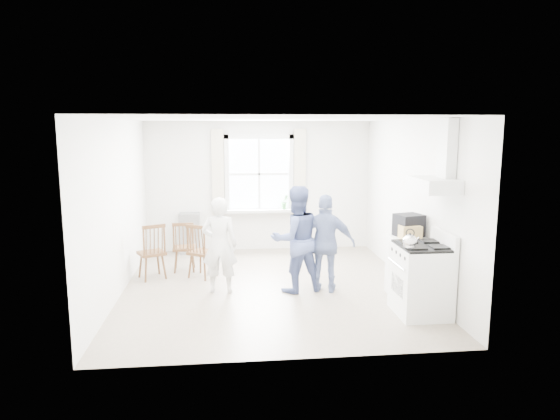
# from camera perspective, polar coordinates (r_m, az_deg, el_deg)

# --- Properties ---
(room_shell) EXTENTS (4.62, 5.12, 2.64)m
(room_shell) POSITION_cam_1_polar(r_m,az_deg,el_deg) (7.62, -1.20, 0.56)
(room_shell) COLOR gray
(room_shell) RESTS_ON ground
(window_assembly) EXTENTS (1.88, 0.24, 1.70)m
(window_assembly) POSITION_cam_1_polar(r_m,az_deg,el_deg) (10.02, -2.39, 3.62)
(window_assembly) COLOR white
(window_assembly) RESTS_ON room_shell
(range_hood) EXTENTS (0.45, 0.76, 0.94)m
(range_hood) POSITION_cam_1_polar(r_m,az_deg,el_deg) (6.75, 17.66, 4.10)
(range_hood) COLOR silver
(range_hood) RESTS_ON room_shell
(shelf_unit) EXTENTS (0.40, 0.30, 0.80)m
(shelf_unit) POSITION_cam_1_polar(r_m,az_deg,el_deg) (10.08, -10.28, -2.61)
(shelf_unit) COLOR gray
(shelf_unit) RESTS_ON ground
(gas_stove) EXTENTS (0.68, 0.76, 1.12)m
(gas_stove) POSITION_cam_1_polar(r_m,az_deg,el_deg) (6.95, 15.85, -7.59)
(gas_stove) COLOR white
(gas_stove) RESTS_ON ground
(kettle) EXTENTS (0.18, 0.18, 0.25)m
(kettle) POSITION_cam_1_polar(r_m,az_deg,el_deg) (6.57, 14.61, -3.52)
(kettle) COLOR silver
(kettle) RESTS_ON gas_stove
(low_cabinet) EXTENTS (0.50, 0.55, 0.90)m
(low_cabinet) POSITION_cam_1_polar(r_m,az_deg,el_deg) (7.61, 14.37, -6.31)
(low_cabinet) COLOR silver
(low_cabinet) RESTS_ON ground
(stereo_stack) EXTENTS (0.44, 0.41, 0.33)m
(stereo_stack) POSITION_cam_1_polar(r_m,az_deg,el_deg) (7.52, 14.50, -1.70)
(stereo_stack) COLOR black
(stereo_stack) RESTS_ON low_cabinet
(cardboard_box) EXTENTS (0.30, 0.22, 0.19)m
(cardboard_box) POSITION_cam_1_polar(r_m,az_deg,el_deg) (7.39, 14.66, -2.46)
(cardboard_box) COLOR tan
(cardboard_box) RESTS_ON low_cabinet
(windsor_chair_a) EXTENTS (0.39, 0.38, 0.89)m
(windsor_chair_a) POSITION_cam_1_polar(r_m,az_deg,el_deg) (8.73, -10.96, -3.56)
(windsor_chair_a) COLOR #472B16
(windsor_chair_a) RESTS_ON ground
(windsor_chair_b) EXTENTS (0.53, 0.53, 0.92)m
(windsor_chair_b) POSITION_cam_1_polar(r_m,az_deg,el_deg) (8.30, -9.32, -4.01)
(windsor_chair_b) COLOR #472B16
(windsor_chair_b) RESTS_ON ground
(windsor_chair_c) EXTENTS (0.53, 0.52, 0.94)m
(windsor_chair_c) POSITION_cam_1_polar(r_m,az_deg,el_deg) (8.39, -14.29, -3.98)
(windsor_chair_c) COLOR #472B16
(windsor_chair_c) RESTS_ON ground
(person_left) EXTENTS (0.60, 0.60, 1.46)m
(person_left) POSITION_cam_1_polar(r_m,az_deg,el_deg) (7.54, -6.92, -4.02)
(person_left) COLOR silver
(person_left) RESTS_ON ground
(person_mid) EXTENTS (0.96, 0.96, 1.62)m
(person_mid) POSITION_cam_1_polar(r_m,az_deg,el_deg) (7.53, 1.83, -3.36)
(person_mid) COLOR #4A578A
(person_mid) RESTS_ON ground
(person_right) EXTENTS (1.08, 1.08, 1.49)m
(person_right) POSITION_cam_1_polar(r_m,az_deg,el_deg) (7.56, 5.28, -3.85)
(person_right) COLOR navy
(person_right) RESTS_ON ground
(potted_plant) EXTENTS (0.20, 0.20, 0.29)m
(potted_plant) POSITION_cam_1_polar(r_m,az_deg,el_deg) (10.04, 0.55, 0.94)
(potted_plant) COLOR #347635
(potted_plant) RESTS_ON window_assembly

